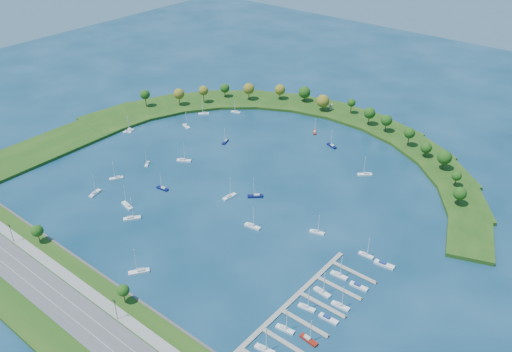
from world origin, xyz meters
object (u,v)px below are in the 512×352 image
Objects in this scene: moored_boat_1 at (230,196)px; docked_boat_7 at (340,305)px; moored_boat_15 at (162,188)px; docked_boat_11 at (384,264)px; docked_boat_6 at (322,292)px; docked_boat_8 at (339,275)px; moored_boat_5 at (252,226)px; docked_boat_4 at (307,307)px; moored_boat_7 at (255,195)px; moored_boat_14 at (147,163)px; moored_boat_16 at (116,178)px; moored_boat_19 at (225,141)px; docked_boat_5 at (328,319)px; docked_boat_10 at (366,255)px; moored_boat_0 at (317,232)px; moored_boat_4 at (128,131)px; moored_boat_8 at (95,193)px; moored_boat_6 at (332,145)px; moored_boat_10 at (132,218)px; moored_boat_12 at (139,271)px; moored_boat_20 at (236,112)px; moored_boat_18 at (204,113)px; moored_boat_2 at (130,130)px; moored_boat_11 at (315,132)px; docked_boat_0 at (264,349)px; moored_boat_9 at (365,174)px; docked_boat_9 at (359,286)px; harbor_tower at (331,107)px; docked_boat_3 at (309,339)px; dock_system at (305,309)px; moored_boat_13 at (186,126)px; docked_boat_2 at (285,329)px; moored_boat_3 at (127,205)px; moored_boat_17 at (184,160)px.

moored_boat_1 is 1.07× the size of docked_boat_7.
docked_boat_11 is at bearing -179.03° from moored_boat_15.
docked_boat_8 is (0.00, 13.93, -0.01)m from docked_boat_6.
docked_boat_4 is (54.02, -29.64, -0.04)m from moored_boat_5.
moored_boat_14 is (-74.62, -14.24, -0.08)m from moored_boat_7.
moored_boat_16 reaches higher than moored_boat_19.
docked_boat_5 is 0.79× the size of docked_boat_10.
docked_boat_8 is (25.59, -20.66, 0.02)m from moored_boat_0.
moored_boat_8 is (47.78, -62.77, 0.03)m from moored_boat_4.
moored_boat_6 is 0.89× the size of moored_boat_10.
docked_boat_7 is at bearing 149.41° from moored_boat_12.
docked_boat_8 is (153.79, -105.37, 0.04)m from moored_boat_20.
moored_boat_2 is at bearing 25.60° from moored_boat_18.
moored_boat_11 is 0.86× the size of docked_boat_0.
docked_boat_9 is at bearing 75.79° from moored_boat_9.
docked_boat_4 is 0.94× the size of docked_boat_8.
harbor_tower is at bearing 119.96° from docked_boat_7.
moored_boat_5 is (-28.42, -16.83, 0.05)m from moored_boat_0.
harbor_tower is at bearing -20.29° from moored_boat_11.
docked_boat_6 reaches higher than moored_boat_18.
docked_boat_3 is 27.73m from docked_boat_6.
docked_boat_4 is at bearing -110.81° from moored_boat_1.
moored_boat_6 is 1.22× the size of docked_boat_11.
moored_boat_10 is 121.08m from docked_boat_10.
moored_boat_1 reaches higher than moored_boat_14.
docked_boat_7 reaches higher than moored_boat_14.
dock_system is 92.21m from moored_boat_1.
docked_boat_6 is (70.71, -40.68, -0.02)m from moored_boat_7.
moored_boat_9 is at bearing 81.74° from moored_boat_0.
moored_boat_8 is 1.29× the size of moored_boat_14.
moored_boat_13 is 1.01× the size of docked_boat_2.
moored_boat_3 is 121.06m from docked_boat_8.
moored_boat_9 is at bearing 115.99° from docked_boat_3.
moored_boat_1 is 1.09× the size of docked_boat_2.
moored_boat_14 is at bearing 167.53° from moored_boat_0.
moored_boat_4 is at bearing -45.58° from moored_boat_7.
moored_boat_15 reaches higher than harbor_tower.
moored_boat_1 is 1.14× the size of docked_boat_4.
moored_boat_12 is at bearing -165.98° from docked_boat_4.
moored_boat_11 is 64.63m from moored_boat_20.
moored_boat_4 is 203.13m from docked_boat_11.
moored_boat_19 is 156.80m from docked_boat_4.
moored_boat_17 is at bearing -28.36° from moored_boat_8.
moored_boat_3 is at bearing -44.24° from moored_boat_13.
moored_boat_13 is (-139.12, 44.45, 0.02)m from moored_boat_0.
docked_boat_10 is (144.88, 48.59, -0.04)m from moored_boat_8.
moored_boat_3 is at bearing -179.72° from docked_boat_7.
docked_boat_3 is at bearing 134.77° from moored_boat_12.
moored_boat_2 is 210.23m from docked_boat_0.
moored_boat_8 is (-88.46, -32.00, -0.02)m from moored_boat_5.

